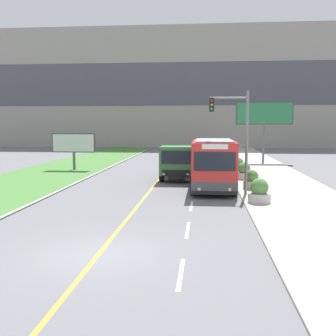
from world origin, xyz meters
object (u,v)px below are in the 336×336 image
Objects in this scene: traffic_light_mast at (236,129)px; billboard_large at (264,115)px; city_bus at (213,165)px; planter_round_near at (259,192)px; dump_truck at (178,163)px; planter_round_third at (244,172)px; planter_round_second at (252,180)px; car_distant at (189,156)px; billboard_small at (74,144)px; planter_round_far at (238,166)px.

traffic_light_mast is 0.94× the size of billboard_large.
planter_round_near is at bearing -58.77° from city_bus.
planter_round_third is at bearing 3.36° from dump_truck.
planter_round_second is 0.96× the size of planter_round_third.
planter_round_near is at bearing -78.28° from car_distant.
billboard_large is at bearing 79.50° from planter_round_second.
dump_truck is at bearing -28.96° from billboard_small.
car_distant is 3.36× the size of planter_round_near.
traffic_light_mast is 4.79× the size of planter_round_third.
car_distant is 9.15m from billboard_large.
planter_round_second is (1.19, 1.80, -3.25)m from traffic_light_mast.
planter_round_third is at bearing 63.81° from city_bus.
traffic_light_mast is (3.50, -19.47, 3.18)m from car_distant.
car_distant is at bearing 104.87° from planter_round_second.
billboard_large is 10.86m from planter_round_far.
traffic_light_mast is at bearing -45.64° from city_bus.
planter_round_near is (14.66, -13.84, -1.73)m from billboard_small.
dump_truck is 16.65m from billboard_large.
traffic_light_mast reaches higher than planter_round_near.
billboard_small is at bearing 147.30° from planter_round_second.
planter_round_near reaches higher than planter_round_far.
traffic_light_mast reaches higher than planter_round_third.
traffic_light_mast is 20.34m from billboard_large.
billboard_large reaches higher than billboard_small.
planter_round_third is (14.73, -5.14, -1.73)m from billboard_small.
dump_truck is at bearing 118.91° from city_bus.
planter_round_near is (1.07, -2.55, -3.23)m from traffic_light_mast.
planter_round_far is at bearing -110.24° from billboard_large.
city_bus is 0.91× the size of billboard_large.
city_bus is at bearing -116.19° from planter_round_third.
billboard_small is (-12.33, 10.01, 0.74)m from city_bus.
planter_round_far is at bearing 90.54° from planter_round_third.
car_distant is at bearing 39.02° from billboard_small.
traffic_light_mast is at bearing -79.82° from car_distant.
car_distant is (-2.24, 18.18, -0.93)m from city_bus.
dump_truck is 1.05× the size of traffic_light_mast.
city_bus is 1.50× the size of billboard_small.
city_bus is 4.65× the size of planter_round_third.
dump_truck is 6.77m from planter_round_far.
planter_round_second is at bearing -89.35° from planter_round_third.
planter_round_far is (14.69, -0.79, -1.74)m from billboard_small.
planter_round_near is at bearing -90.13° from planter_round_far.
planter_round_third is (4.64, -13.31, -0.05)m from car_distant.
planter_round_far is at bearing 89.87° from planter_round_near.
billboard_large is at bearing 81.21° from planter_round_near.
billboard_small is 3.18× the size of planter_round_far.
car_distant is 0.71× the size of traffic_light_mast.
car_distant is 13.10m from billboard_small.
billboard_large is (4.53, 19.79, 1.21)m from traffic_light_mast.
car_distant reaches higher than planter_round_far.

